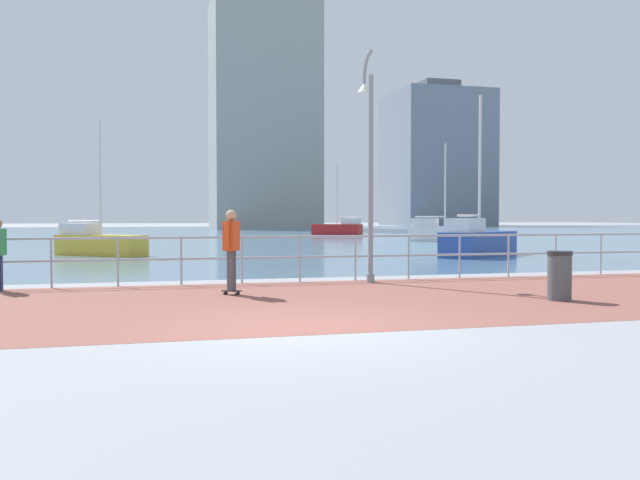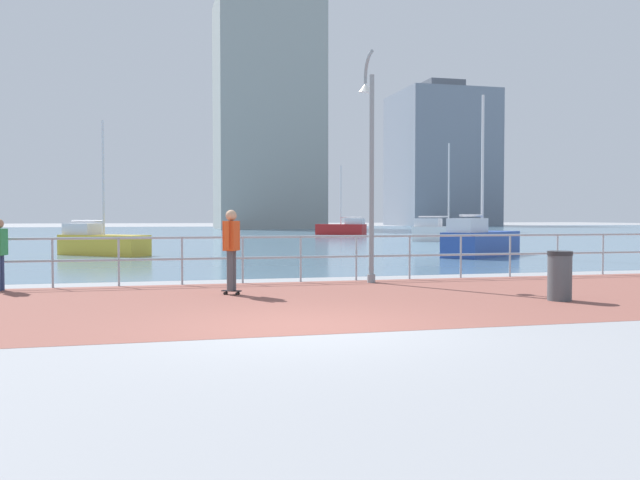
% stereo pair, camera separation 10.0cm
% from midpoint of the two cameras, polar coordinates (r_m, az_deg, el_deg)
% --- Properties ---
extents(ground, '(220.00, 220.00, 0.00)m').
position_cam_midpoint_polar(ground, '(49.28, -12.04, 0.15)').
color(ground, gray).
extents(brick_paving, '(28.00, 7.10, 0.01)m').
position_cam_midpoint_polar(brick_paving, '(12.40, -4.66, -5.28)').
color(brick_paving, brown).
rests_on(brick_paving, ground).
extents(harbor_water, '(180.00, 88.00, 0.00)m').
position_cam_midpoint_polar(harbor_water, '(60.72, -12.51, 0.49)').
color(harbor_water, slate).
rests_on(harbor_water, ground).
extents(waterfront_railing, '(25.25, 0.06, 1.12)m').
position_cam_midpoint_polar(waterfront_railing, '(15.83, -6.86, -0.91)').
color(waterfront_railing, '#9EADB7').
rests_on(waterfront_railing, ground).
extents(lamppost, '(0.36, 0.82, 5.51)m').
position_cam_midpoint_polar(lamppost, '(16.12, 4.01, 7.25)').
color(lamppost, gray).
rests_on(lamppost, ground).
extents(skateboarder, '(0.40, 0.53, 1.71)m').
position_cam_midpoint_polar(skateboarder, '(13.51, -7.78, -0.33)').
color(skateboarder, black).
rests_on(skateboarder, ground).
extents(trash_bin, '(0.46, 0.46, 0.93)m').
position_cam_midpoint_polar(trash_bin, '(13.30, 19.54, -2.87)').
color(trash_bin, '#474C51').
rests_on(trash_bin, ground).
extents(sailboat_blue, '(4.21, 3.85, 6.13)m').
position_cam_midpoint_polar(sailboat_blue, '(42.55, 10.33, 0.66)').
color(sailboat_blue, white).
rests_on(sailboat_blue, ground).
extents(sailboat_red, '(4.40, 3.94, 6.36)m').
position_cam_midpoint_polar(sailboat_red, '(27.09, 13.18, -0.08)').
color(sailboat_red, '#284799').
rests_on(sailboat_red, ground).
extents(sailboat_navy, '(4.19, 3.55, 5.94)m').
position_cam_midpoint_polar(sailboat_navy, '(57.31, 1.56, 1.02)').
color(sailboat_navy, '#B21E1E').
rests_on(sailboat_navy, ground).
extents(sailboat_ivory, '(3.76, 3.39, 5.45)m').
position_cam_midpoint_polar(sailboat_ivory, '(28.47, -18.49, -0.21)').
color(sailboat_ivory, gold).
rests_on(sailboat_ivory, ground).
extents(tower_glass, '(15.85, 15.34, 24.97)m').
position_cam_midpoint_polar(tower_glass, '(119.36, 9.87, 6.84)').
color(tower_glass, slate).
rests_on(tower_glass, ground).
extents(tower_slate, '(13.30, 10.88, 31.39)m').
position_cam_midpoint_polar(tower_slate, '(88.26, -4.85, 10.68)').
color(tower_slate, '#939993').
rests_on(tower_slate, ground).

